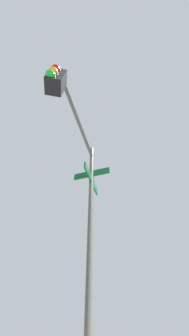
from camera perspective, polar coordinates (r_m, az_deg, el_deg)
name	(u,v)px	position (r m, az deg, el deg)	size (l,w,h in m)	color
traffic_signal_near	(76,155)	(3.13, -6.88, 4.69)	(1.60, 2.77, 5.53)	#474C47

